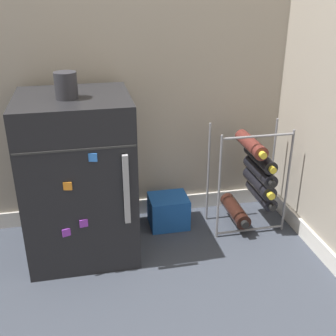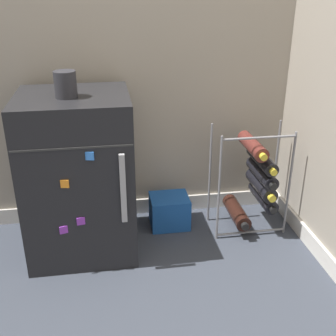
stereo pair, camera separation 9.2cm
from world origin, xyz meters
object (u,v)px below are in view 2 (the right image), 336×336
at_px(wine_rack, 256,181).
at_px(fridge_top_cup, 65,84).
at_px(mini_fridge, 79,176).
at_px(soda_box, 169,211).

relative_size(wine_rack, fridge_top_cup, 5.08).
bearing_deg(mini_fridge, soda_box, 15.33).
distance_m(wine_rack, soda_box, 0.49).
bearing_deg(soda_box, fridge_top_cup, -160.76).
distance_m(mini_fridge, wine_rack, 0.91).
bearing_deg(soda_box, mini_fridge, -164.67).
height_order(mini_fridge, fridge_top_cup, fridge_top_cup).
bearing_deg(wine_rack, fridge_top_cup, -174.99).
distance_m(wine_rack, fridge_top_cup, 1.09).
xyz_separation_m(wine_rack, soda_box, (-0.45, 0.09, -0.19)).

